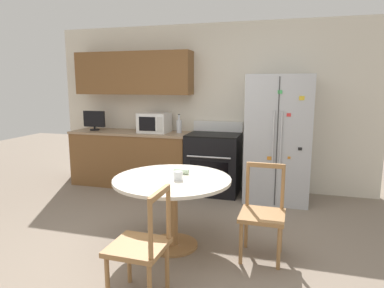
# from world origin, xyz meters

# --- Properties ---
(ground_plane) EXTENTS (14.00, 14.00, 0.00)m
(ground_plane) POSITION_xyz_m (0.00, 0.00, 0.00)
(ground_plane) COLOR gray
(back_wall) EXTENTS (5.20, 0.44, 2.60)m
(back_wall) POSITION_xyz_m (-0.31, 2.59, 1.44)
(back_wall) COLOR silver
(back_wall) RESTS_ON ground_plane
(kitchen_counter) EXTENTS (1.99, 0.64, 0.90)m
(kitchen_counter) POSITION_xyz_m (-1.22, 2.29, 0.45)
(kitchen_counter) COLOR brown
(kitchen_counter) RESTS_ON ground_plane
(refrigerator) EXTENTS (0.89, 0.77, 1.80)m
(refrigerator) POSITION_xyz_m (1.13, 2.21, 0.90)
(refrigerator) COLOR #B2B5BA
(refrigerator) RESTS_ON ground_plane
(oven_range) EXTENTS (0.79, 0.68, 1.08)m
(oven_range) POSITION_xyz_m (0.18, 2.26, 0.47)
(oven_range) COLOR black
(oven_range) RESTS_ON ground_plane
(microwave) EXTENTS (0.47, 0.40, 0.31)m
(microwave) POSITION_xyz_m (-0.81, 2.31, 1.06)
(microwave) COLOR white
(microwave) RESTS_ON kitchen_counter
(countertop_tv) EXTENTS (0.38, 0.16, 0.33)m
(countertop_tv) POSITION_xyz_m (-1.88, 2.26, 1.08)
(countertop_tv) COLOR black
(countertop_tv) RESTS_ON kitchen_counter
(counter_bottle) EXTENTS (0.08, 0.08, 0.30)m
(counter_bottle) POSITION_xyz_m (-0.41, 2.35, 1.01)
(counter_bottle) COLOR silver
(counter_bottle) RESTS_ON kitchen_counter
(dining_table) EXTENTS (1.19, 1.19, 0.73)m
(dining_table) POSITION_xyz_m (0.16, 0.38, 0.59)
(dining_table) COLOR beige
(dining_table) RESTS_ON ground_plane
(dining_chair_near) EXTENTS (0.43, 0.43, 0.90)m
(dining_chair_near) POSITION_xyz_m (0.23, -0.53, 0.43)
(dining_chair_near) COLOR #9E7042
(dining_chair_near) RESTS_ON ground_plane
(dining_chair_right) EXTENTS (0.43, 0.43, 0.90)m
(dining_chair_right) POSITION_xyz_m (1.07, 0.41, 0.43)
(dining_chair_right) COLOR #9E7042
(dining_chair_right) RESTS_ON ground_plane
(candle_glass) EXTENTS (0.09, 0.09, 0.09)m
(candle_glass) POSITION_xyz_m (0.24, 0.33, 0.77)
(candle_glass) COLOR silver
(candle_glass) RESTS_ON dining_table
(folded_napkin) EXTENTS (0.16, 0.07, 0.05)m
(folded_napkin) POSITION_xyz_m (0.20, 0.56, 0.76)
(folded_napkin) COLOR beige
(folded_napkin) RESTS_ON dining_table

